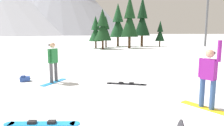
# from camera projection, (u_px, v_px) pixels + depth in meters

# --- Properties ---
(ground_plane) EXTENTS (800.00, 800.00, 0.00)m
(ground_plane) POSITION_uv_depth(u_px,v_px,m) (109.00, 121.00, 5.28)
(ground_plane) COLOR white
(snowboarder_foreground) EXTENTS (1.10, 1.47, 2.06)m
(snowboarder_foreground) POSITION_uv_depth(u_px,v_px,m) (208.00, 77.00, 6.02)
(snowboarder_foreground) COLOR yellow
(snowboarder_foreground) RESTS_ON ground_plane
(snowboarder_midground) EXTENTS (1.00, 1.52, 1.83)m
(snowboarder_midground) POSITION_uv_depth(u_px,v_px,m) (53.00, 61.00, 9.28)
(snowboarder_midground) COLOR #1E8CD8
(snowboarder_midground) RESTS_ON ground_plane
(loose_snowboard_near_right) EXTENTS (1.90, 0.39, 0.09)m
(loose_snowboard_near_right) POSITION_uv_depth(u_px,v_px,m) (42.00, 123.00, 5.10)
(loose_snowboard_near_right) COLOR #1E8CD8
(loose_snowboard_near_right) RESTS_ON ground_plane
(loose_snowboard_far_spare) EXTENTS (1.80, 0.72, 0.09)m
(loose_snowboard_far_spare) POSITION_uv_depth(u_px,v_px,m) (126.00, 84.00, 9.09)
(loose_snowboard_far_spare) COLOR black
(loose_snowboard_far_spare) RESTS_ON ground_plane
(backpack_blue) EXTENTS (0.55, 0.43, 0.28)m
(backpack_blue) POSITION_uv_depth(u_px,v_px,m) (25.00, 79.00, 9.62)
(backpack_blue) COLOR #2D4C9E
(backpack_blue) RESTS_ON ground_plane
(pine_tree_tall) EXTENTS (1.77, 1.77, 4.94)m
(pine_tree_tall) POSITION_uv_depth(u_px,v_px,m) (106.00, 30.00, 31.88)
(pine_tree_tall) COLOR #472D19
(pine_tree_tall) RESTS_ON ground_plane
(pine_tree_leaning) EXTENTS (2.78, 2.78, 7.15)m
(pine_tree_leaning) POSITION_uv_depth(u_px,v_px,m) (118.00, 23.00, 34.14)
(pine_tree_leaning) COLOR #472D19
(pine_tree_leaning) RESTS_ON ground_plane
(pine_tree_young) EXTENTS (2.42, 2.42, 5.57)m
(pine_tree_young) POSITION_uv_depth(u_px,v_px,m) (103.00, 27.00, 28.32)
(pine_tree_young) COLOR #472D19
(pine_tree_young) RESTS_ON ground_plane
(pine_tree_slender) EXTENTS (2.67, 2.67, 8.18)m
(pine_tree_slender) POSITION_uv_depth(u_px,v_px,m) (142.00, 20.00, 34.04)
(pine_tree_slender) COLOR #472D19
(pine_tree_slender) RESTS_ON ground_plane
(pine_tree_short) EXTENTS (2.09, 2.09, 4.74)m
(pine_tree_short) POSITION_uv_depth(u_px,v_px,m) (96.00, 31.00, 30.18)
(pine_tree_short) COLOR #472D19
(pine_tree_short) RESTS_ON ground_plane
(pine_tree_broad) EXTENTS (2.57, 2.57, 7.68)m
(pine_tree_broad) POSITION_uv_depth(u_px,v_px,m) (130.00, 20.00, 30.00)
(pine_tree_broad) COLOR #472D19
(pine_tree_broad) RESTS_ON ground_plane
(pine_tree_twin) EXTENTS (1.54, 1.54, 4.26)m
(pine_tree_twin) POSITION_uv_depth(u_px,v_px,m) (160.00, 33.00, 33.58)
(pine_tree_twin) COLOR #472D19
(pine_tree_twin) RESTS_ON ground_plane
(ski_lift_tower) EXTENTS (3.34, 0.36, 12.34)m
(ski_lift_tower) POSITION_uv_depth(u_px,v_px,m) (208.00, 4.00, 33.67)
(ski_lift_tower) COLOR #595B60
(ski_lift_tower) RESTS_ON ground_plane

